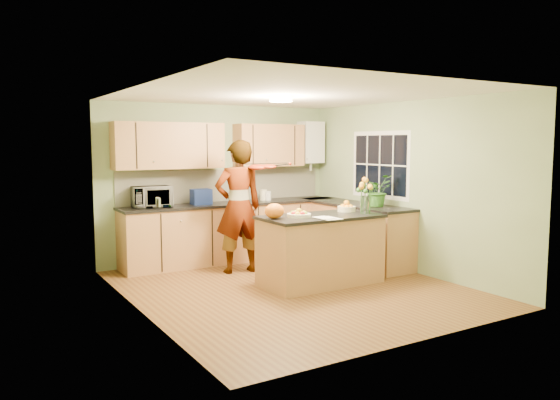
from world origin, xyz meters
TOP-DOWN VIEW (x-y plane):
  - floor at (0.00, 0.00)m, footprint 4.50×4.50m
  - ceiling at (0.00, 0.00)m, footprint 4.00×4.50m
  - wall_back at (0.00, 2.25)m, footprint 4.00×0.02m
  - wall_front at (0.00, -2.25)m, footprint 4.00×0.02m
  - wall_left at (-2.00, 0.00)m, footprint 0.02×4.50m
  - wall_right at (2.00, 0.00)m, footprint 0.02×4.50m
  - back_counter at (0.10, 1.95)m, footprint 3.64×0.62m
  - right_counter at (1.70, 0.85)m, footprint 0.62×2.24m
  - splashback at (0.10, 2.23)m, footprint 3.60×0.02m
  - upper_cabinets at (-0.18, 2.08)m, footprint 3.20×0.34m
  - boiler at (1.70, 2.09)m, footprint 0.40×0.30m
  - window_right at (1.99, 0.60)m, footprint 0.01×1.30m
  - light_switch at (-1.99, -0.60)m, footprint 0.02×0.09m
  - ceiling_lamp at (0.00, 0.30)m, footprint 0.30×0.30m
  - peninsula_island at (0.45, 0.00)m, footprint 1.62×0.83m
  - fruit_dish at (0.10, 0.00)m, footprint 0.31×0.31m
  - orange_bowl at (1.00, 0.15)m, footprint 0.25×0.25m
  - flower_vase at (1.05, -0.18)m, footprint 0.29×0.29m
  - orange_bag at (-0.25, 0.05)m, footprint 0.32×0.30m
  - papers at (0.35, -0.30)m, footprint 0.24×0.33m
  - violinist at (-0.20, 1.17)m, footprint 0.76×0.55m
  - violin at (0.00, 0.95)m, footprint 0.67×0.58m
  - microwave at (-1.22, 1.97)m, footprint 0.60×0.44m
  - blue_box at (-0.44, 1.96)m, footprint 0.30×0.23m
  - kettle at (0.25, 1.97)m, footprint 0.17×0.17m
  - jar_cream at (0.69, 2.00)m, footprint 0.14×0.14m
  - jar_white at (0.74, 1.93)m, footprint 0.12×0.12m
  - potted_plant at (1.70, 0.32)m, footprint 0.48×0.43m

SIDE VIEW (x-z plane):
  - floor at x=0.00m, z-range 0.00..0.00m
  - peninsula_island at x=0.45m, z-range 0.00..0.93m
  - back_counter at x=0.10m, z-range 0.00..0.94m
  - right_counter at x=1.70m, z-range 0.00..0.94m
  - papers at x=0.35m, z-range 0.93..0.94m
  - violinist at x=-0.20m, z-range 0.00..1.93m
  - fruit_dish at x=0.10m, z-range 0.92..1.03m
  - orange_bowl at x=1.00m, z-range 0.92..1.07m
  - jar_white at x=0.74m, z-range 0.94..1.09m
  - orange_bag at x=-0.25m, z-range 0.93..1.12m
  - jar_cream at x=0.69m, z-range 0.94..1.12m
  - blue_box at x=-0.44m, z-range 0.94..1.18m
  - kettle at x=0.25m, z-range 0.91..1.24m
  - microwave at x=-1.22m, z-range 0.94..1.25m
  - potted_plant at x=1.70m, z-range 0.94..1.42m
  - splashback at x=0.10m, z-range 0.94..1.46m
  - wall_back at x=0.00m, z-range 0.00..2.50m
  - wall_front at x=0.00m, z-range 0.00..2.50m
  - wall_left at x=-2.00m, z-range 0.00..2.50m
  - wall_right at x=2.00m, z-range 0.00..2.50m
  - flower_vase at x=1.05m, z-range 1.02..1.55m
  - light_switch at x=-1.99m, z-range 1.26..1.34m
  - violin at x=0.00m, z-range 1.46..1.63m
  - window_right at x=1.99m, z-range 1.02..2.08m
  - upper_cabinets at x=-0.18m, z-range 1.50..2.20m
  - boiler at x=1.70m, z-range 1.47..2.33m
  - ceiling_lamp at x=0.00m, z-range 2.43..2.50m
  - ceiling at x=0.00m, z-range 2.49..2.51m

